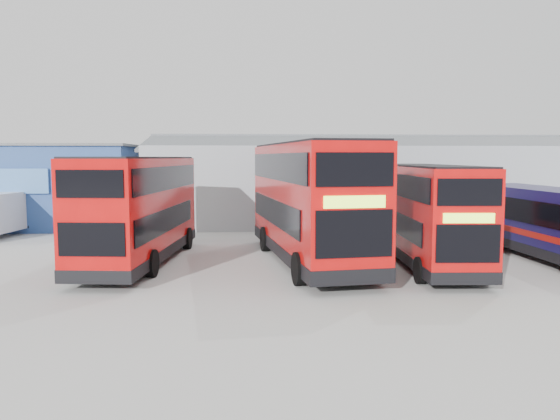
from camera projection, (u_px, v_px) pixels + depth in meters
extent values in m
plane|color=#A5A5A0|center=(277.00, 290.00, 17.87)|extent=(120.00, 120.00, 0.00)
cube|color=navy|center=(40.00, 186.00, 34.59)|extent=(12.00, 8.00, 5.00)
cube|color=#595D62|center=(38.00, 146.00, 34.34)|extent=(12.30, 8.30, 0.15)
cube|color=#467EC8|center=(12.00, 181.00, 30.47)|extent=(3.96, 0.15, 1.40)
cube|color=#9A9FA8|center=(374.00, 184.00, 38.02)|extent=(30.00, 12.00, 5.00)
cube|color=#595D62|center=(385.00, 143.00, 34.98)|extent=(30.50, 6.33, 1.29)
cube|color=#595D62|center=(366.00, 145.00, 40.53)|extent=(30.50, 6.33, 1.29)
cube|color=red|center=(140.00, 207.00, 22.17)|extent=(3.52, 10.42, 3.94)
cube|color=black|center=(141.00, 250.00, 22.34)|extent=(3.56, 10.46, 0.44)
cube|color=black|center=(168.00, 220.00, 21.77)|extent=(0.98, 8.61, 0.92)
cube|color=black|center=(107.00, 219.00, 21.88)|extent=(0.98, 8.61, 0.92)
cube|color=black|center=(169.00, 178.00, 22.00)|extent=(1.09, 9.58, 0.92)
cube|color=black|center=(109.00, 178.00, 22.10)|extent=(1.09, 9.58, 0.92)
cube|color=black|center=(171.00, 209.00, 27.32)|extent=(2.18, 0.28, 1.31)
cube|color=black|center=(170.00, 174.00, 27.15)|extent=(2.18, 0.28, 0.92)
cube|color=#C2F734|center=(170.00, 191.00, 27.25)|extent=(1.75, 0.23, 0.34)
cube|color=black|center=(92.00, 240.00, 17.12)|extent=(2.13, 0.28, 1.07)
cube|color=black|center=(90.00, 184.00, 16.95)|extent=(2.13, 0.28, 0.88)
cube|color=black|center=(139.00, 158.00, 21.98)|extent=(3.36, 10.26, 0.10)
cylinder|color=black|center=(187.00, 238.00, 25.82)|extent=(0.42, 1.04, 1.01)
cylinder|color=black|center=(139.00, 238.00, 25.92)|extent=(0.42, 1.04, 1.01)
cylinder|color=black|center=(152.00, 263.00, 19.73)|extent=(0.42, 1.04, 1.01)
cylinder|color=black|center=(88.00, 263.00, 19.83)|extent=(0.42, 1.04, 1.01)
cube|color=red|center=(309.00, 199.00, 22.39)|extent=(4.18, 11.79, 4.45)
cube|color=black|center=(308.00, 247.00, 22.58)|extent=(4.23, 11.84, 0.49)
cube|color=black|center=(273.00, 211.00, 22.60)|extent=(1.29, 9.71, 1.04)
cube|color=black|center=(338.00, 210.00, 23.13)|extent=(1.29, 9.71, 1.04)
cube|color=black|center=(275.00, 167.00, 21.99)|extent=(1.43, 10.80, 1.04)
cube|color=black|center=(342.00, 166.00, 22.52)|extent=(1.43, 10.80, 1.04)
cube|color=black|center=(354.00, 234.00, 16.79)|extent=(2.46, 0.37, 1.48)
cube|color=black|center=(355.00, 170.00, 16.60)|extent=(2.46, 0.37, 1.04)
cube|color=#C2F734|center=(355.00, 202.00, 16.69)|extent=(1.97, 0.29, 0.38)
cube|color=black|center=(281.00, 203.00, 28.10)|extent=(2.40, 0.36, 1.21)
cube|color=black|center=(281.00, 165.00, 27.91)|extent=(2.40, 0.36, 0.99)
cube|color=black|center=(309.00, 144.00, 22.17)|extent=(4.00, 11.61, 0.11)
cylinder|color=black|center=(299.00, 269.00, 18.41)|extent=(0.49, 1.18, 1.14)
cylinder|color=black|center=(373.00, 266.00, 18.92)|extent=(0.49, 1.18, 1.14)
cylinder|color=black|center=(265.00, 239.00, 25.18)|extent=(0.49, 1.18, 1.14)
cylinder|color=black|center=(321.00, 237.00, 25.68)|extent=(0.49, 1.18, 1.14)
cube|color=red|center=(426.00, 212.00, 21.80)|extent=(2.76, 9.57, 3.65)
cube|color=black|center=(425.00, 253.00, 21.96)|extent=(2.80, 9.60, 0.41)
cube|color=black|center=(396.00, 222.00, 22.18)|extent=(0.48, 8.01, 0.86)
cube|color=black|center=(452.00, 222.00, 22.21)|extent=(0.48, 8.01, 0.86)
cube|color=black|center=(398.00, 185.00, 21.68)|extent=(0.53, 8.91, 0.86)
cube|color=black|center=(456.00, 185.00, 21.70)|extent=(0.53, 8.91, 0.86)
cube|color=black|center=(468.00, 244.00, 17.12)|extent=(2.03, 0.16, 1.22)
cube|color=black|center=(470.00, 192.00, 16.97)|extent=(2.03, 0.16, 0.86)
cube|color=#C2F734|center=(469.00, 218.00, 17.04)|extent=(1.62, 0.12, 0.32)
cube|color=black|center=(399.00, 213.00, 26.57)|extent=(1.98, 0.15, 0.99)
cube|color=black|center=(400.00, 180.00, 26.42)|extent=(1.98, 0.15, 0.81)
cube|color=black|center=(428.00, 166.00, 21.62)|extent=(2.62, 9.42, 0.09)
cylinder|color=black|center=(420.00, 270.00, 18.67)|extent=(0.34, 0.95, 0.94)
cylinder|color=black|center=(483.00, 270.00, 18.70)|extent=(0.34, 0.95, 0.94)
cylinder|color=black|center=(386.00, 244.00, 24.32)|extent=(0.34, 0.95, 0.94)
cylinder|color=black|center=(435.00, 244.00, 24.35)|extent=(0.34, 0.95, 0.94)
cube|color=#0D0E3B|center=(555.00, 221.00, 22.64)|extent=(2.77, 11.08, 2.66)
cube|color=black|center=(554.00, 249.00, 22.75)|extent=(2.81, 11.12, 0.40)
cube|color=maroon|center=(555.00, 233.00, 22.68)|extent=(2.80, 11.11, 0.25)
cube|color=black|center=(531.00, 212.00, 22.18)|extent=(0.27, 9.22, 0.95)
cube|color=black|center=(492.00, 205.00, 28.10)|extent=(2.26, 0.10, 1.30)
cylinder|color=black|center=(530.00, 235.00, 26.73)|extent=(0.35, 1.05, 1.04)
cylinder|color=black|center=(483.00, 236.00, 26.52)|extent=(0.35, 1.05, 1.04)
cylinder|color=black|center=(30.00, 226.00, 31.26)|extent=(0.37, 0.82, 0.79)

